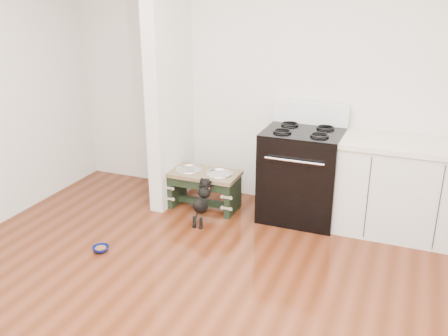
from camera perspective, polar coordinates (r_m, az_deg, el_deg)
room_shell at (r=2.85m, az=-5.21°, el=7.23°), size 5.00×5.00×5.00m
partition_wall at (r=5.26m, az=-6.26°, el=10.23°), size 0.15×0.80×2.70m
oven_range at (r=5.06m, az=8.87°, el=-0.56°), size 0.76×0.69×1.14m
cabinet_run at (r=4.98m, az=19.92°, el=-2.23°), size 1.24×0.64×0.91m
dog_feeder at (r=5.26m, az=-2.32°, el=-1.67°), size 0.74×0.40×0.42m
puppy at (r=4.94m, az=-2.53°, el=-3.72°), size 0.13×0.38×0.45m
floor_bowl at (r=4.67m, az=-13.91°, el=-8.96°), size 0.20×0.20×0.05m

